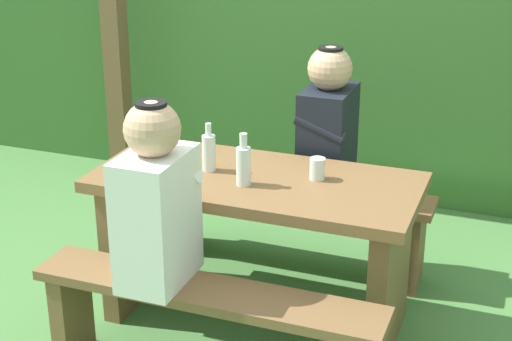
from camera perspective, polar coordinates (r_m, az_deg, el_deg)
ground_plane at (r=3.67m, az=0.00°, el=-10.67°), size 12.00×12.00×0.00m
hedge_backdrop at (r=5.19m, az=8.07°, el=8.75°), size 6.40×1.02×1.64m
pergola_post_left at (r=4.91m, az=-10.26°, el=9.69°), size 0.12×0.12×1.94m
picnic_table at (r=3.43m, az=0.00°, el=-3.88°), size 1.40×0.64×0.70m
bench_near at (r=3.07m, az=-3.61°, el=-10.62°), size 1.40×0.24×0.45m
bench_far at (r=3.96m, az=2.75°, el=-2.81°), size 1.40×0.24×0.45m
person_white_shirt at (r=2.94m, az=-7.28°, el=-2.21°), size 0.25×0.35×0.72m
person_black_coat at (r=3.75m, az=5.25°, el=3.21°), size 0.25×0.35×0.72m
drinking_glass at (r=3.32m, az=4.50°, el=0.13°), size 0.07×0.07×0.09m
bottle_left at (r=3.23m, az=-0.91°, el=0.47°), size 0.06×0.06×0.23m
bottle_right at (r=3.39m, az=-3.47°, el=1.37°), size 0.06×0.06×0.22m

